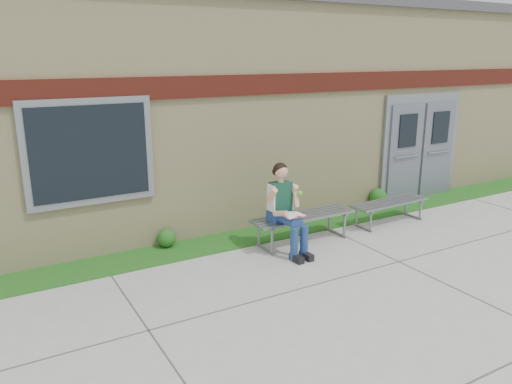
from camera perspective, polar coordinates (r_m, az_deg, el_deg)
ground at (r=7.14m, az=13.17°, el=-10.76°), size 80.00×80.00×0.00m
grass_strip at (r=9.03m, az=1.93°, el=-4.58°), size 16.00×0.80×0.02m
school_building at (r=11.54m, az=-7.00°, el=10.39°), size 16.20×6.22×4.20m
bench_left at (r=8.51m, az=5.36°, el=-3.33°), size 1.88×0.54×0.49m
bench_right at (r=9.76m, az=15.02°, el=-1.59°), size 1.66×0.52×0.43m
girl at (r=7.95m, az=3.42°, el=-1.75°), size 0.53×0.87×1.45m
shrub_mid at (r=8.41m, az=-10.18°, el=-5.18°), size 0.31×0.31×0.31m
shrub_east at (r=10.79m, az=13.78°, el=-0.57°), size 0.37×0.37×0.37m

